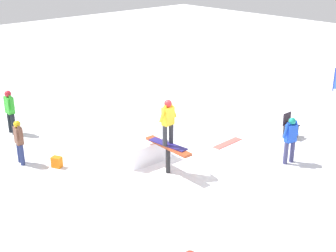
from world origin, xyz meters
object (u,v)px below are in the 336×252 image
Objects in this scene: bystander_blue at (290,138)px; folding_chair at (290,126)px; main_rider_on_rail at (168,123)px; backpack_on_snow at (57,162)px; bystander_brown at (19,140)px; loose_snowboard_coral at (227,143)px; bystander_green at (10,110)px; rail_feature at (168,150)px.

bystander_blue is 2.22m from folding_chair.
backpack_on_snow is at bearing -143.98° from main_rider_on_rail.
backpack_on_snow is at bearing 154.09° from folding_chair.
backpack_on_snow is at bearing 42.84° from bystander_brown.
bystander_brown is 4.21× the size of backpack_on_snow.
folding_chair is (4.47, 8.03, -0.39)m from bystander_brown.
main_rider_on_rail is 0.98× the size of bystander_brown.
main_rider_on_rail is 0.93× the size of bystander_blue.
bystander_blue is at bearing 55.97° from bystander_brown.
loose_snowboard_coral is (-0.23, 3.01, -1.60)m from main_rider_on_rail.
bystander_blue reaches higher than backpack_on_snow.
bystander_green reaches higher than bystander_brown.
backpack_on_snow is (0.99, 0.68, -0.63)m from bystander_brown.
rail_feature is 3.86m from bystander_blue.
bystander_blue is at bearing -147.47° from folding_chair.
bystander_brown is 0.95× the size of bystander_blue.
main_rider_on_rail is 1.11× the size of loose_snowboard_coral.
rail_feature is at bearing 16.29° from backpack_on_snow.
bystander_green is 10.02m from folding_chair.
bystander_brown is at bearing 150.33° from bystander_blue.
main_rider_on_rail is at bearing 16.29° from backpack_on_snow.
bystander_blue is at bearing 94.46° from loose_snowboard_coral.
bystander_brown is 1.63× the size of folding_chair.
bystander_green is 3.65m from backpack_on_snow.
bystander_green is at bearing -51.36° from loose_snowboard_coral.
loose_snowboard_coral is at bearing 89.04° from main_rider_on_rail.
backpack_on_snow reaches higher than loose_snowboard_coral.
main_rider_on_rail is 1.59× the size of folding_chair.
backpack_on_snow is (-4.66, -5.53, -0.68)m from bystander_blue.
rail_feature is 1.43× the size of loose_snowboard_coral.
main_rider_on_rail is at bearing 169.56° from folding_chair.
main_rider_on_rail is 6.53m from bystander_green.
rail_feature is 4.65m from bystander_brown.
rail_feature reaches higher than folding_chair.
backpack_on_snow is (-2.60, -2.28, -1.44)m from main_rider_on_rail.
bystander_green is at bearing 151.17° from backpack_on_snow.
loose_snowboard_coral is (-0.23, 3.01, -0.73)m from rail_feature.
folding_chair is at bearing 39.73° from backpack_on_snow.
bystander_blue reaches higher than loose_snowboard_coral.
bystander_blue is 0.93× the size of bystander_green.
main_rider_on_rail reaches higher than loose_snowboard_coral.
bystander_brown is at bearing -31.09° from loose_snowboard_coral.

